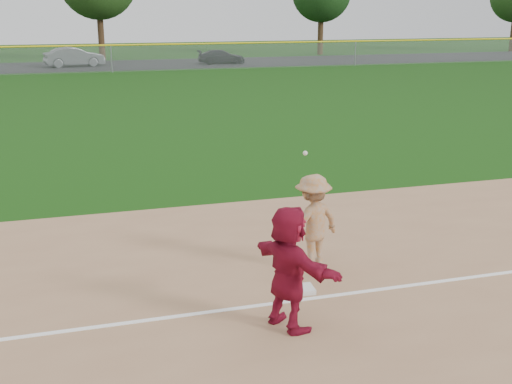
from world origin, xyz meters
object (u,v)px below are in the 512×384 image
object	(u,v)px
car_mid	(74,57)
first_base	(303,289)
car_right	(221,57)
base_runner	(289,268)

from	to	relation	value
car_mid	first_base	bearing A→B (deg)	173.10
car_right	first_base	bearing A→B (deg)	173.67
base_runner	car_mid	size ratio (longest dim) A/B	0.41
base_runner	car_right	bearing A→B (deg)	-34.11
base_runner	car_right	distance (m)	47.46
car_mid	car_right	xyz separation A→B (m)	(12.23, -0.78, -0.20)
first_base	car_right	xyz separation A→B (m)	(9.36, 45.26, 0.54)
car_mid	car_right	distance (m)	12.26
base_runner	car_right	world-z (taller)	base_runner
first_base	base_runner	distance (m)	1.61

